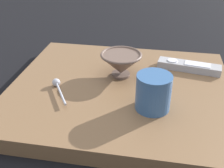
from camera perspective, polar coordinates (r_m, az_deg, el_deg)
ground_plane at (r=0.82m, az=1.71°, el=-2.91°), size 6.00×6.00×0.00m
table at (r=0.80m, az=1.74°, el=-1.62°), size 0.54×0.62×0.04m
cereal_bowl at (r=0.82m, az=1.87°, el=4.24°), size 0.12×0.12×0.07m
coffee_mug at (r=0.68m, az=8.46°, el=-1.69°), size 0.09×0.09×0.09m
teaspoon at (r=0.79m, az=-11.14°, el=-0.21°), size 0.11×0.07×0.02m
tv_remote_near at (r=0.90m, az=15.46°, el=3.50°), size 0.08×0.20×0.03m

